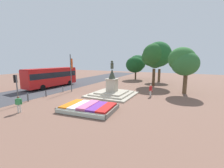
% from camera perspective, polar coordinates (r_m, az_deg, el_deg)
% --- Properties ---
extents(ground_plane, '(88.31, 88.31, 0.00)m').
position_cam_1_polar(ground_plane, '(17.82, -8.28, -6.37)').
color(ground_plane, brown).
extents(street_asphalt_strip, '(7.78, 77.27, 0.01)m').
position_cam_1_polar(street_asphalt_strip, '(25.18, -28.50, -2.81)').
color(street_asphalt_strip, '#3D3D42').
rests_on(street_asphalt_strip, ground_plane).
extents(flower_planter, '(5.36, 3.94, 0.63)m').
position_cam_1_polar(flower_planter, '(14.51, -8.90, -8.92)').
color(flower_planter, '#38281C').
rests_on(flower_planter, ground_plane).
extents(statue_monument, '(5.83, 5.83, 4.67)m').
position_cam_1_polar(statue_monument, '(20.28, 0.01, -2.51)').
color(statue_monument, '#B3A894').
rests_on(statue_monument, ground_plane).
extents(traffic_light_near_crossing, '(0.42, 0.31, 3.22)m').
position_cam_1_polar(traffic_light_near_crossing, '(18.38, -32.68, -0.03)').
color(traffic_light_near_crossing, '#4C5156').
rests_on(traffic_light_near_crossing, ground_plane).
extents(banner_pole, '(0.14, 0.57, 5.56)m').
position_cam_1_polar(banner_pole, '(23.16, -15.33, 4.32)').
color(banner_pole, '#4C5156').
rests_on(banner_pole, ground_plane).
extents(city_bus, '(3.04, 9.63, 3.32)m').
position_cam_1_polar(city_bus, '(28.18, -22.10, 2.72)').
color(city_bus, red).
rests_on(city_bus, ground_plane).
extents(pedestrian_with_handbag, '(0.37, 0.71, 1.60)m').
position_cam_1_polar(pedestrian_with_handbag, '(20.18, 14.53, -2.12)').
color(pedestrian_with_handbag, beige).
rests_on(pedestrian_with_handbag, ground_plane).
extents(pedestrian_near_planter, '(0.45, 0.41, 1.53)m').
position_cam_1_polar(pedestrian_near_planter, '(16.01, -32.00, -6.25)').
color(pedestrian_near_planter, beige).
rests_on(pedestrian_near_planter, ground_plane).
extents(kerb_bollard_south, '(0.17, 0.17, 1.01)m').
position_cam_1_polar(kerb_bollard_south, '(19.78, -29.40, -4.33)').
color(kerb_bollard_south, '#4C5156').
rests_on(kerb_bollard_south, ground_plane).
extents(kerb_bollard_mid_a, '(0.14, 0.14, 0.81)m').
position_cam_1_polar(kerb_bollard_mid_a, '(21.34, -23.87, -3.31)').
color(kerb_bollard_mid_a, '#2D2D33').
rests_on(kerb_bollard_mid_a, ground_plane).
extents(kerb_bollard_mid_b, '(0.15, 0.15, 0.84)m').
position_cam_1_polar(kerb_bollard_mid_b, '(23.49, -18.21, -1.85)').
color(kerb_bollard_mid_b, slate).
rests_on(kerb_bollard_mid_b, ground_plane).
extents(park_tree_far_left, '(4.41, 5.69, 5.92)m').
position_cam_1_polar(park_tree_far_left, '(37.28, 9.39, 7.81)').
color(park_tree_far_left, '#4C3823').
rests_on(park_tree_far_left, ground_plane).
extents(park_tree_behind_statue, '(4.09, 3.94, 6.50)m').
position_cam_1_polar(park_tree_behind_statue, '(23.04, 25.52, 7.73)').
color(park_tree_behind_statue, brown).
rests_on(park_tree_behind_statue, ground_plane).
extents(park_tree_far_right, '(5.35, 5.18, 7.98)m').
position_cam_1_polar(park_tree_far_right, '(28.62, 16.23, 10.47)').
color(park_tree_far_right, '#4C3823').
rests_on(park_tree_far_right, ground_plane).
extents(park_tree_street_side, '(4.37, 4.37, 6.30)m').
position_cam_1_polar(park_tree_street_side, '(34.34, 17.28, 8.52)').
color(park_tree_street_side, brown).
rests_on(park_tree_street_side, ground_plane).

